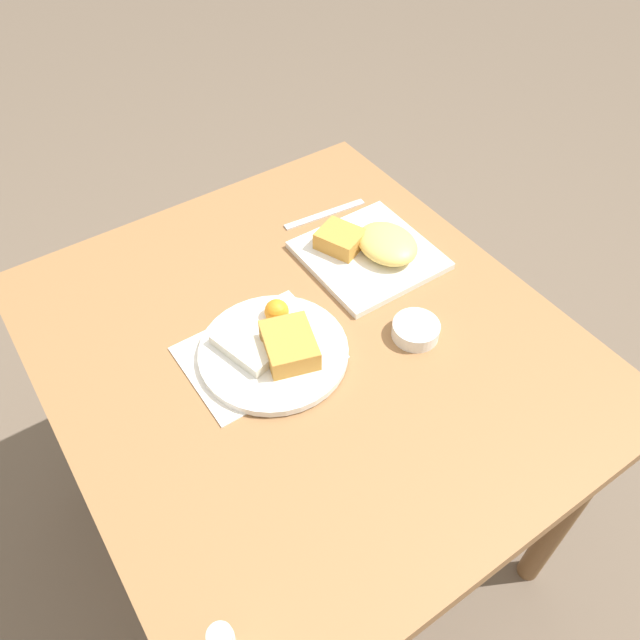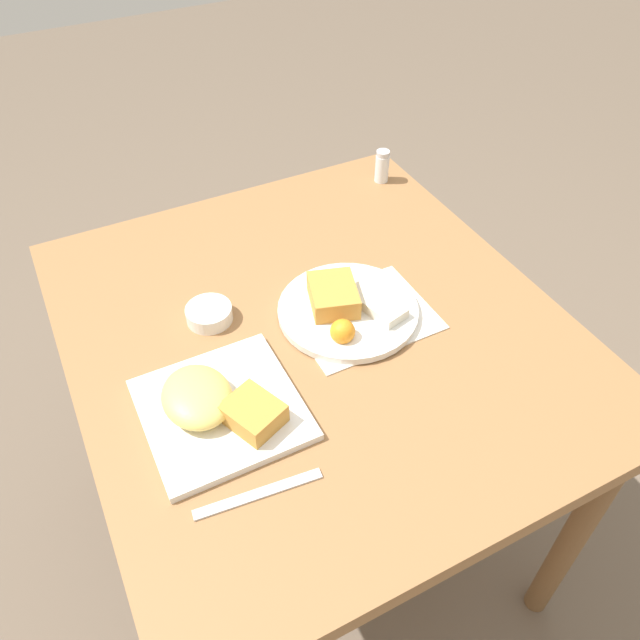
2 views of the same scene
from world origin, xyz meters
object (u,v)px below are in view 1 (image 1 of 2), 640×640
sauce_ramekin (416,330)px  butter_knife (325,214)px  plate_oval_far (274,347)px  plate_square_near (372,249)px

sauce_ramekin → butter_knife: (0.37, -0.06, -0.01)m
plate_oval_far → butter_knife: 0.39m
plate_oval_far → sauce_ramekin: plate_oval_far is taller
plate_square_near → butter_knife: plate_square_near is taller
sauce_ramekin → butter_knife: bearing=-9.2°
plate_square_near → butter_knife: size_ratio=1.27×
plate_square_near → plate_oval_far: 0.31m
plate_oval_far → butter_knife: bearing=-47.3°
plate_oval_far → plate_square_near: bearing=-70.2°
plate_oval_far → butter_knife: plate_oval_far is taller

